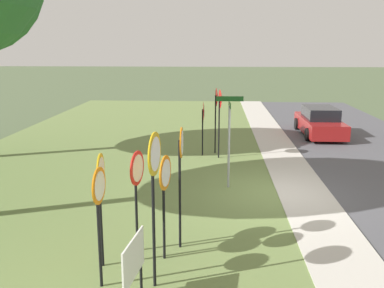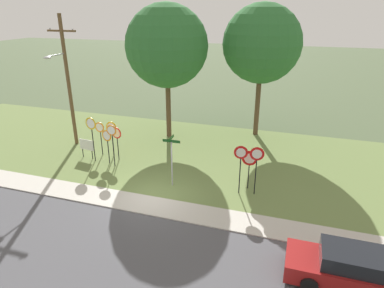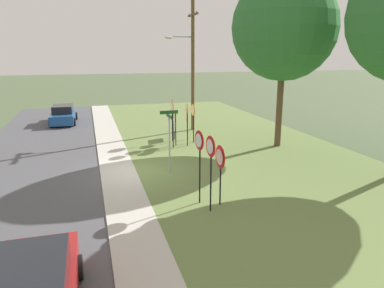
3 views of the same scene
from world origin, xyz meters
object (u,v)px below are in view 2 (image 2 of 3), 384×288
object	(u,v)px
stop_sign_far_center	(107,140)
notice_board	(87,146)
oak_tree_left	(167,46)
stop_sign_center_tall	(112,131)
stop_sign_far_left	(117,137)
parked_sedan_distant	(353,270)
yield_sign_near_right	(241,158)
street_name_post	(172,157)
yield_sign_far_left	(249,161)
utility_pole	(67,78)
yield_sign_near_left	(257,160)
stop_sign_near_left	(91,129)
oak_tree_right	(262,44)
stop_sign_far_right	(112,137)
stop_sign_near_right	(100,132)

from	to	relation	value
stop_sign_far_center	notice_board	size ratio (longest dim) A/B	1.76
oak_tree_left	stop_sign_center_tall	bearing A→B (deg)	-115.38
stop_sign_far_left	parked_sedan_distant	size ratio (longest dim) A/B	0.48
yield_sign_near_right	parked_sedan_distant	bearing A→B (deg)	-54.80
parked_sedan_distant	notice_board	bearing A→B (deg)	156.75
stop_sign_far_center	street_name_post	xyz separation A→B (m)	(4.76, -1.40, 0.11)
stop_sign_far_left	yield_sign_near_right	world-z (taller)	yield_sign_near_right
street_name_post	parked_sedan_distant	world-z (taller)	street_name_post
yield_sign_far_left	parked_sedan_distant	xyz separation A→B (m)	(4.57, -5.62, -1.01)
stop_sign_center_tall	street_name_post	world-z (taller)	street_name_post
utility_pole	oak_tree_left	world-z (taller)	oak_tree_left
yield_sign_far_left	oak_tree_left	world-z (taller)	oak_tree_left
yield_sign_near_right	utility_pole	bearing A→B (deg)	155.76
yield_sign_near_left	stop_sign_near_left	bearing A→B (deg)	167.31
utility_pole	oak_tree_right	world-z (taller)	oak_tree_right
stop_sign_center_tall	parked_sedan_distant	bearing A→B (deg)	-32.09
stop_sign_far_right	stop_sign_center_tall	world-z (taller)	stop_sign_far_right
stop_sign_far_left	oak_tree_right	xyz separation A→B (m)	(7.63, 7.50, 5.10)
stop_sign_near_left	street_name_post	size ratio (longest dim) A/B	1.02
stop_sign_far_center	yield_sign_near_left	distance (m)	9.24
stop_sign_far_right	stop_sign_center_tall	distance (m)	1.75
stop_sign_near_right	stop_sign_far_center	xyz separation A→B (m)	(1.13, -1.03, -0.04)
stop_sign_far_center	stop_sign_far_right	xyz separation A→B (m)	(0.54, -0.28, 0.33)
stop_sign_far_center	parked_sedan_distant	distance (m)	14.69
yield_sign_near_right	oak_tree_left	distance (m)	10.58
stop_sign_far_center	notice_board	world-z (taller)	stop_sign_far_center
stop_sign_near_right	utility_pole	xyz separation A→B (m)	(-2.86, 1.08, 3.08)
notice_board	oak_tree_left	world-z (taller)	oak_tree_left
street_name_post	notice_board	distance (m)	6.81
stop_sign_far_center	oak_tree_left	bearing A→B (deg)	83.77
stop_sign_far_center	yield_sign_near_left	size ratio (longest dim) A/B	0.83
stop_sign_far_right	oak_tree_left	distance (m)	7.69
stop_sign_near_right	parked_sedan_distant	distance (m)	16.16
stop_sign_far_right	utility_pole	size ratio (longest dim) A/B	0.31
utility_pole	stop_sign_center_tall	bearing A→B (deg)	-14.11
stop_sign_near_left	stop_sign_far_center	distance (m)	1.19
stop_sign_near_right	oak_tree_left	size ratio (longest dim) A/B	0.24
notice_board	parked_sedan_distant	distance (m)	16.41
stop_sign_far_right	stop_sign_center_tall	bearing A→B (deg)	122.11
street_name_post	yield_sign_near_left	bearing A→B (deg)	3.45
stop_sign_center_tall	yield_sign_near_right	size ratio (longest dim) A/B	0.87
stop_sign_far_left	yield_sign_near_left	world-z (taller)	yield_sign_near_left
utility_pole	notice_board	world-z (taller)	utility_pole
stop_sign_far_right	yield_sign_near_right	distance (m)	7.90
notice_board	yield_sign_near_right	bearing A→B (deg)	-1.44
yield_sign_near_right	parked_sedan_distant	size ratio (longest dim) A/B	0.59
stop_sign_far_right	oak_tree_right	bearing A→B (deg)	48.83
stop_sign_far_right	parked_sedan_distant	size ratio (longest dim) A/B	0.59
stop_sign_near_right	notice_board	size ratio (longest dim) A/B	1.81
utility_pole	stop_sign_far_right	bearing A→B (deg)	-27.73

